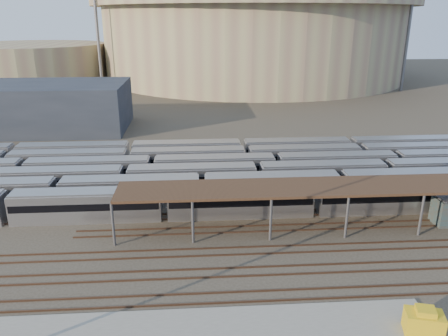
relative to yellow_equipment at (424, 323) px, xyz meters
name	(u,v)px	position (x,y,z in m)	size (l,w,h in m)	color
ground	(188,249)	(-18.50, 14.73, -1.09)	(420.00, 420.00, 0.00)	#383026
subway_trains	(213,174)	(-14.90, 33.23, 0.71)	(127.37, 23.90, 3.60)	#B3B3B7
inspection_shed	(377,187)	(3.50, 18.73, 3.89)	(60.30, 6.00, 5.30)	#5A5A5F
empty_tracks	(188,274)	(-18.50, 9.73, -1.00)	(170.00, 9.62, 0.18)	#4C3323
stadium	(252,35)	(6.50, 154.73, 15.38)	(124.00, 124.00, 32.50)	#948B64
secondary_arena	(30,63)	(-78.50, 144.73, 5.91)	(56.00, 56.00, 14.00)	#948B64
service_building	(29,107)	(-53.50, 69.73, 3.91)	(42.00, 20.00, 10.00)	#1E232D
floodlight_0	(97,26)	(-48.50, 124.73, 19.56)	(4.00, 1.00, 38.40)	#5A5A5F
floodlight_2	(409,26)	(51.50, 114.73, 19.56)	(4.00, 1.00, 38.40)	#5A5A5F
floodlight_3	(167,23)	(-28.50, 174.73, 19.56)	(4.00, 1.00, 38.40)	#5A5A5F
yellow_equipment	(424,323)	(0.00, 0.00, 0.00)	(2.85, 1.78, 1.78)	gold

